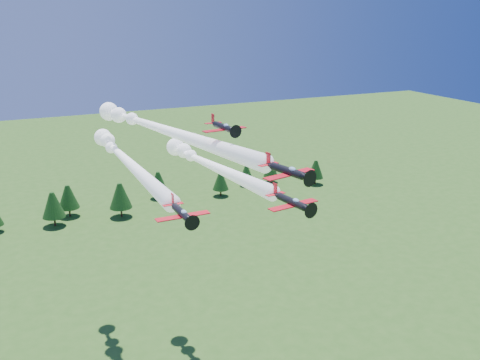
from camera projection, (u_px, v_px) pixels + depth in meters
name	position (u px, v px, depth m)	size (l,w,h in m)	color
plane_lead	(160.00, 128.00, 92.10)	(17.80, 58.30, 3.70)	black
plane_left	(124.00, 158.00, 98.44)	(7.48, 56.94, 3.70)	black
plane_right	(208.00, 164.00, 100.04)	(12.20, 45.25, 3.70)	black
plane_slot	(224.00, 127.00, 79.08)	(6.94, 7.53, 2.43)	black
treeline	(139.00, 191.00, 185.74)	(169.21, 19.78, 11.74)	#382314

